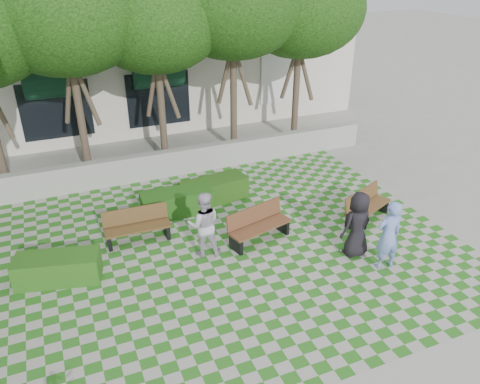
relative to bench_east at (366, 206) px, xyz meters
name	(u,v)px	position (x,y,z in m)	size (l,w,h in m)	color
ground	(245,272)	(-4.26, -0.97, -0.43)	(90.00, 90.00, 0.00)	gray
lawn	(230,250)	(-4.26, 0.03, -0.43)	(12.00, 12.00, 0.00)	#2B721E
retaining_wall	(175,162)	(-4.26, 5.23, 0.02)	(15.00, 0.36, 0.90)	#9E9B93
bench_east	(366,206)	(0.00, 0.00, 0.00)	(1.80, 1.20, 0.90)	#55391D
bench_mid	(258,225)	(-3.36, 0.21, 0.02)	(1.90, 1.03, 0.95)	#57331E
bench_west	(137,226)	(-6.37, 1.46, 0.01)	(1.76, 0.63, 0.92)	#4E361A
hedge_midright	(214,190)	(-3.68, 2.82, -0.07)	(2.06, 0.83, 0.72)	#1F4612
hedge_midleft	(176,202)	(-4.98, 2.50, -0.07)	(2.07, 0.83, 0.72)	#1B4913
hedge_west	(58,268)	(-8.47, 0.46, -0.10)	(1.93, 0.77, 0.68)	#215115
person_blue	(388,235)	(-0.97, -2.11, 0.49)	(0.67, 0.44, 1.84)	#7990DD
person_dark	(357,225)	(-1.33, -1.36, 0.45)	(0.87, 0.56, 1.77)	black
person_white	(204,224)	(-4.90, 0.17, 0.45)	(0.86, 0.67, 1.76)	silver
tree_row	(104,24)	(-6.12, 4.98, 4.75)	(17.70, 13.40, 7.41)	#47382B
building	(146,58)	(-3.32, 13.10, 2.08)	(18.00, 8.92, 5.15)	beige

